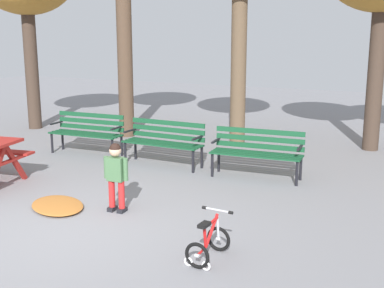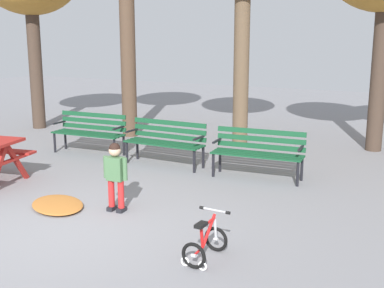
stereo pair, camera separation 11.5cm
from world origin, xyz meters
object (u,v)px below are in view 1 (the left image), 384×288
at_px(park_bench_left, 165,139).
at_px(park_bench_right, 257,149).
at_px(park_bench_far_left, 88,130).
at_px(child_standing, 116,172).
at_px(kids_bicycle, 208,243).

xyz_separation_m(park_bench_left, park_bench_right, (1.89, -0.04, 0.00)).
xyz_separation_m(park_bench_far_left, park_bench_left, (1.91, -0.10, 0.00)).
bearing_deg(park_bench_right, park_bench_left, 178.77).
distance_m(park_bench_far_left, park_bench_right, 3.80).
distance_m(park_bench_right, child_standing, 2.83).
distance_m(park_bench_far_left, park_bench_left, 1.91).
relative_size(park_bench_left, kids_bicycle, 2.79).
xyz_separation_m(park_bench_far_left, child_standing, (2.57, -2.70, 0.08)).
xyz_separation_m(park_bench_left, kids_bicycle, (2.49, -3.46, -0.31)).
height_order(park_bench_left, park_bench_right, same).
bearing_deg(child_standing, park_bench_far_left, 133.61).
height_order(child_standing, kids_bicycle, child_standing).
distance_m(park_bench_left, park_bench_right, 1.89).
bearing_deg(park_bench_far_left, kids_bicycle, -39.02).
xyz_separation_m(park_bench_right, kids_bicycle, (0.59, -3.42, -0.31)).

